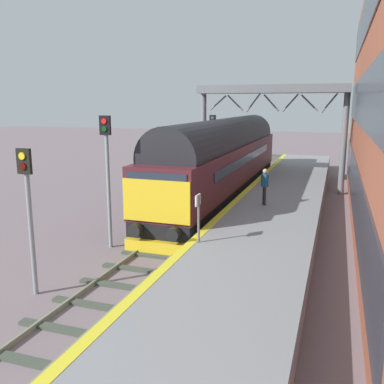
{
  "coord_description": "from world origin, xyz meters",
  "views": [
    {
      "loc": [
        6.1,
        -16.85,
        5.51
      ],
      "look_at": [
        0.2,
        0.41,
        1.69
      ],
      "focal_mm": 39.65,
      "sensor_mm": 36.0,
      "label": 1
    }
  ],
  "objects_px": {
    "signal_post_far": "(213,142)",
    "platform_number_sign": "(198,210)",
    "waiting_passenger": "(265,183)",
    "signal_post_near": "(29,205)",
    "diesel_locomotive": "(224,157)",
    "signal_post_mid": "(107,168)"
  },
  "relations": [
    {
      "from": "signal_post_near",
      "to": "platform_number_sign",
      "type": "height_order",
      "value": "signal_post_near"
    },
    {
      "from": "diesel_locomotive",
      "to": "signal_post_mid",
      "type": "distance_m",
      "value": 9.8
    },
    {
      "from": "waiting_passenger",
      "to": "platform_number_sign",
      "type": "bearing_deg",
      "value": 150.47
    },
    {
      "from": "platform_number_sign",
      "to": "signal_post_near",
      "type": "bearing_deg",
      "value": -140.72
    },
    {
      "from": "signal_post_far",
      "to": "waiting_passenger",
      "type": "relative_size",
      "value": 2.9
    },
    {
      "from": "diesel_locomotive",
      "to": "platform_number_sign",
      "type": "xyz_separation_m",
      "value": [
        1.96,
        -10.72,
        -0.4
      ]
    },
    {
      "from": "platform_number_sign",
      "to": "waiting_passenger",
      "type": "relative_size",
      "value": 0.98
    },
    {
      "from": "signal_post_mid",
      "to": "signal_post_far",
      "type": "xyz_separation_m",
      "value": [
        0.0,
        14.26,
        -0.18
      ]
    },
    {
      "from": "signal_post_near",
      "to": "signal_post_far",
      "type": "distance_m",
      "value": 18.68
    },
    {
      "from": "signal_post_far",
      "to": "waiting_passenger",
      "type": "height_order",
      "value": "signal_post_far"
    },
    {
      "from": "diesel_locomotive",
      "to": "waiting_passenger",
      "type": "relative_size",
      "value": 12.06
    },
    {
      "from": "signal_post_near",
      "to": "platform_number_sign",
      "type": "distance_m",
      "value": 5.18
    },
    {
      "from": "diesel_locomotive",
      "to": "platform_number_sign",
      "type": "bearing_deg",
      "value": -79.66
    },
    {
      "from": "signal_post_far",
      "to": "platform_number_sign",
      "type": "bearing_deg",
      "value": -75.53
    },
    {
      "from": "platform_number_sign",
      "to": "waiting_passenger",
      "type": "height_order",
      "value": "waiting_passenger"
    },
    {
      "from": "waiting_passenger",
      "to": "signal_post_near",
      "type": "bearing_deg",
      "value": 132.51
    },
    {
      "from": "signal_post_near",
      "to": "signal_post_far",
      "type": "bearing_deg",
      "value": 90.0
    },
    {
      "from": "signal_post_mid",
      "to": "signal_post_far",
      "type": "distance_m",
      "value": 14.27
    },
    {
      "from": "signal_post_far",
      "to": "waiting_passenger",
      "type": "xyz_separation_m",
      "value": [
        5.17,
        -9.39,
        -0.95
      ]
    },
    {
      "from": "signal_post_mid",
      "to": "diesel_locomotive",
      "type": "bearing_deg",
      "value": 78.06
    },
    {
      "from": "waiting_passenger",
      "to": "signal_post_far",
      "type": "bearing_deg",
      "value": 10.41
    },
    {
      "from": "signal_post_mid",
      "to": "signal_post_near",
      "type": "bearing_deg",
      "value": -90.0
    }
  ]
}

